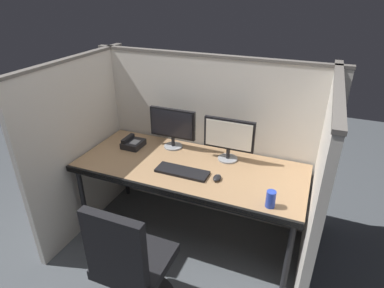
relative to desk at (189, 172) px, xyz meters
name	(u,v)px	position (x,y,z in m)	size (l,w,h in m)	color
ground_plane	(177,256)	(0.00, -0.29, -0.69)	(8.00, 8.00, 0.00)	#4C5156
cubicle_partition_rear	(208,139)	(0.00, 0.46, 0.10)	(2.21, 0.06, 1.57)	beige
cubicle_partition_left	(84,145)	(-0.99, -0.09, 0.10)	(0.06, 1.41, 1.57)	beige
cubicle_partition_right	(316,194)	(0.99, -0.09, 0.10)	(0.06, 1.41, 1.57)	beige
desk	(189,172)	(0.00, 0.00, 0.00)	(1.90, 0.80, 0.74)	#997551
office_chair	(133,277)	(-0.04, -0.87, -0.33)	(0.52, 0.52, 0.97)	black
monitor_left	(173,126)	(-0.27, 0.27, 0.27)	(0.43, 0.17, 0.37)	gray
monitor_right	(229,137)	(0.26, 0.23, 0.27)	(0.43, 0.17, 0.37)	gray
keyboard_main	(182,172)	(-0.01, -0.11, 0.06)	(0.43, 0.15, 0.02)	black
computer_mouse	(217,178)	(0.28, -0.10, 0.07)	(0.06, 0.10, 0.04)	black
soda_can	(271,199)	(0.71, -0.28, 0.11)	(0.07, 0.07, 0.12)	#263FB2
desk_phone	(133,143)	(-0.62, 0.14, 0.08)	(0.17, 0.19, 0.09)	black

